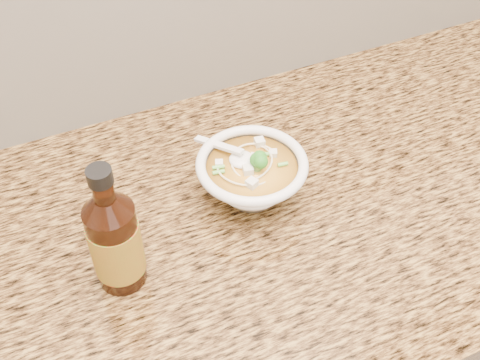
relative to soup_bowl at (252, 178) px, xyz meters
name	(u,v)px	position (x,y,z in m)	size (l,w,h in m)	color
cabinet	(256,353)	(0.01, -0.03, -0.51)	(4.00, 0.65, 0.86)	#371A10
counter_slab	(262,215)	(0.01, -0.03, -0.06)	(4.00, 0.68, 0.04)	olive
soup_bowl	(252,178)	(0.00, 0.00, 0.00)	(0.17, 0.19, 0.10)	white
hot_sauce_bottle	(115,241)	(-0.23, -0.07, 0.04)	(0.07, 0.07, 0.21)	#371507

